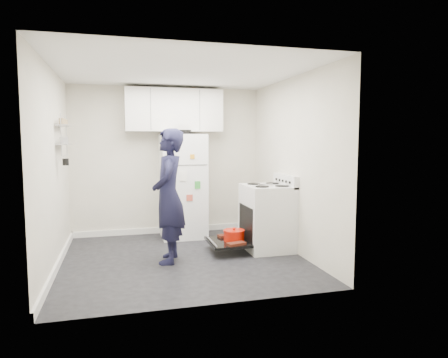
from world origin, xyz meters
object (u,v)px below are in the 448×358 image
object	(u,v)px
refrigerator	(183,185)
electric_range	(266,218)
open_oven_door	(231,239)
person	(169,196)

from	to	relation	value
refrigerator	electric_range	bearing A→B (deg)	-46.02
open_oven_door	refrigerator	size ratio (longest dim) A/B	0.40
electric_range	person	size ratio (longest dim) A/B	0.63
electric_range	refrigerator	size ratio (longest dim) A/B	0.62
electric_range	open_oven_door	world-z (taller)	electric_range
refrigerator	open_oven_door	bearing A→B (deg)	-65.07
electric_range	open_oven_door	bearing A→B (deg)	-179.20
open_oven_door	person	distance (m)	1.16
open_oven_door	person	size ratio (longest dim) A/B	0.40
open_oven_door	person	bearing A→B (deg)	-166.14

